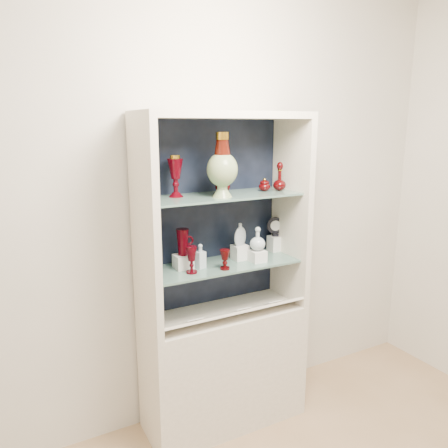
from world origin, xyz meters
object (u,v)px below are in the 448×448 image
flat_flask (240,234)px  clear_round_decanter (258,239)px  clear_square_bottle (200,256)px  pedestal_lamp_left (147,180)px  lidded_bowl (264,185)px  ruby_pitcher (183,242)px  enamel_urn (222,165)px  ruby_goblet_tall (191,260)px  ruby_decanter_a (223,174)px  cameo_medallion (275,226)px  pedestal_lamp_right (176,176)px  ruby_decanter_b (280,176)px  cobalt_goblet (153,261)px  ruby_goblet_small (225,260)px

flat_flask → clear_round_decanter: bearing=-72.4°
clear_square_bottle → clear_round_decanter: 0.37m
pedestal_lamp_left → lidded_bowl: bearing=-1.4°
ruby_pitcher → flat_flask: (0.38, -0.01, 0.00)m
enamel_urn → ruby_goblet_tall: 0.56m
lidded_bowl → ruby_decanter_a: bearing=169.9°
flat_flask → lidded_bowl: bearing=-28.3°
flat_flask → cameo_medallion: size_ratio=1.08×
pedestal_lamp_right → ruby_pitcher: pedestal_lamp_right is taller
pedestal_lamp_left → ruby_decanter_b: size_ratio=1.19×
cobalt_goblet → ruby_pitcher: ruby_pitcher is taller
ruby_goblet_tall → cameo_medallion: (0.67, 0.15, 0.09)m
cobalt_goblet → clear_square_bottle: cobalt_goblet is taller
pedestal_lamp_left → pedestal_lamp_right: pedestal_lamp_right is taller
ruby_goblet_small → clear_square_bottle: size_ratio=0.81×
cameo_medallion → enamel_urn: bearing=-138.5°
ruby_decanter_b → clear_round_decanter: size_ratio=1.33×
ruby_decanter_b → flat_flask: ruby_decanter_b is taller
ruby_decanter_b → clear_square_bottle: ruby_decanter_b is taller
lidded_bowl → ruby_pitcher: lidded_bowl is taller
ruby_decanter_b → ruby_pitcher: 0.72m
ruby_goblet_tall → ruby_pitcher: 0.13m
ruby_goblet_small → enamel_urn: bearing=90.2°
lidded_bowl → ruby_pitcher: (-0.54, 0.03, -0.30)m
ruby_decanter_b → enamel_urn: bearing=-173.8°
ruby_goblet_tall → cameo_medallion: 0.69m
clear_square_bottle → clear_round_decanter: bearing=-8.6°
ruby_pitcher → cameo_medallion: ruby_pitcher is taller
pedestal_lamp_right → ruby_decanter_b: (0.65, -0.08, -0.02)m
ruby_goblet_small → clear_round_decanter: (0.25, 0.04, 0.08)m
lidded_bowl → ruby_goblet_small: lidded_bowl is taller
pedestal_lamp_left → flat_flask: bearing=0.6°
clear_square_bottle → ruby_goblet_small: bearing=-38.5°
ruby_pitcher → ruby_goblet_small: bearing=-19.0°
cobalt_goblet → ruby_pitcher: 0.22m
pedestal_lamp_right → cobalt_goblet: bearing=-158.6°
enamel_urn → ruby_pitcher: 0.50m
enamel_urn → ruby_pitcher: size_ratio=2.32×
lidded_bowl → cobalt_goblet: bearing=-178.8°
cobalt_goblet → flat_flask: flat_flask is taller
lidded_bowl → cameo_medallion: size_ratio=0.61×
pedestal_lamp_right → clear_square_bottle: (0.12, -0.07, -0.46)m
pedestal_lamp_right → ruby_decanter_a: bearing=-1.2°
clear_square_bottle → enamel_urn: bearing=-27.6°
enamel_urn → clear_square_bottle: (-0.11, 0.06, -0.53)m
pedestal_lamp_left → ruby_goblet_tall: size_ratio=1.44×
cobalt_goblet → ruby_pitcher: bearing=12.8°
pedestal_lamp_left → ruby_pitcher: pedestal_lamp_left is taller
clear_square_bottle → cameo_medallion: bearing=8.8°
clear_round_decanter → lidded_bowl: bearing=38.3°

